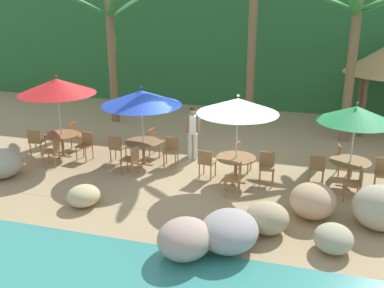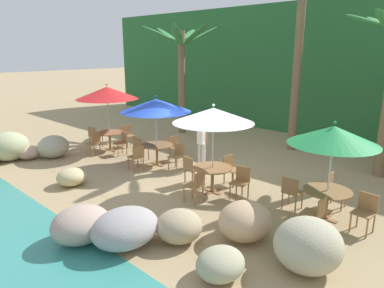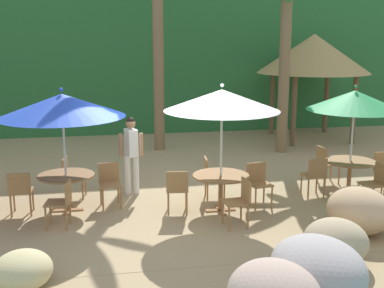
% 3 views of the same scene
% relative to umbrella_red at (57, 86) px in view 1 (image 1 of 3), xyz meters
% --- Properties ---
extents(ground_plane, '(120.00, 120.00, 0.00)m').
position_rel_umbrella_red_xyz_m(ground_plane, '(4.70, -0.18, -2.29)').
color(ground_plane, tan).
extents(terrace_deck, '(18.00, 5.20, 0.01)m').
position_rel_umbrella_red_xyz_m(terrace_deck, '(4.70, -0.18, -2.29)').
color(terrace_deck, tan).
rests_on(terrace_deck, ground).
extents(foliage_backdrop, '(28.00, 2.40, 6.00)m').
position_rel_umbrella_red_xyz_m(foliage_backdrop, '(4.70, 8.82, 0.71)').
color(foliage_backdrop, '#286633').
rests_on(foliage_backdrop, ground).
extents(rock_seawall, '(15.26, 3.68, 1.04)m').
position_rel_umbrella_red_xyz_m(rock_seawall, '(5.17, -3.00, -1.89)').
color(rock_seawall, tan).
rests_on(rock_seawall, ground).
extents(umbrella_red, '(2.38, 2.38, 2.64)m').
position_rel_umbrella_red_xyz_m(umbrella_red, '(0.00, 0.00, 0.00)').
color(umbrella_red, silver).
rests_on(umbrella_red, ground).
extents(dining_table_red, '(1.10, 1.10, 0.74)m').
position_rel_umbrella_red_xyz_m(dining_table_red, '(0.00, 0.00, -1.68)').
color(dining_table_red, olive).
rests_on(dining_table_red, ground).
extents(chair_red_seaward, '(0.48, 0.48, 0.87)m').
position_rel_umbrella_red_xyz_m(chair_red_seaward, '(0.85, -0.03, -1.78)').
color(chair_red_seaward, '#9E7042').
rests_on(chair_red_seaward, ground).
extents(chair_red_inland, '(0.47, 0.46, 0.87)m').
position_rel_umbrella_red_xyz_m(chair_red_inland, '(0.00, 0.85, -1.78)').
color(chair_red_inland, '#9E7042').
rests_on(chair_red_inland, ground).
extents(chair_red_left, '(0.47, 0.48, 0.87)m').
position_rel_umbrella_red_xyz_m(chair_red_left, '(-0.83, -0.20, -1.78)').
color(chair_red_left, '#9E7042').
rests_on(chair_red_left, ground).
extents(chair_red_right, '(0.48, 0.48, 0.87)m').
position_rel_umbrella_red_xyz_m(chair_red_right, '(0.21, -0.83, -1.78)').
color(chair_red_right, '#9E7042').
rests_on(chair_red_right, ground).
extents(umbrella_blue, '(2.38, 2.38, 2.43)m').
position_rel_umbrella_red_xyz_m(umbrella_blue, '(2.77, 0.05, -0.19)').
color(umbrella_blue, silver).
rests_on(umbrella_blue, ground).
extents(dining_table_blue, '(1.10, 1.10, 0.74)m').
position_rel_umbrella_red_xyz_m(dining_table_blue, '(2.77, 0.05, -1.68)').
color(dining_table_blue, olive).
rests_on(dining_table_blue, ground).
extents(chair_blue_seaward, '(0.47, 0.47, 0.87)m').
position_rel_umbrella_red_xyz_m(chair_blue_seaward, '(3.61, 0.24, -1.78)').
color(chair_blue_seaward, '#9E7042').
rests_on(chair_blue_seaward, ground).
extents(chair_blue_inland, '(0.48, 0.48, 0.87)m').
position_rel_umbrella_red_xyz_m(chair_blue_inland, '(2.80, 0.90, -1.78)').
color(chair_blue_inland, '#9E7042').
rests_on(chair_blue_inland, ground).
extents(chair_blue_left, '(0.42, 0.43, 0.87)m').
position_rel_umbrella_red_xyz_m(chair_blue_left, '(1.93, -0.05, -1.78)').
color(chair_blue_left, '#9E7042').
rests_on(chair_blue_left, ground).
extents(chair_blue_right, '(0.48, 0.47, 0.87)m').
position_rel_umbrella_red_xyz_m(chair_blue_right, '(2.76, -0.81, -1.78)').
color(chair_blue_right, '#9E7042').
rests_on(chair_blue_right, ground).
extents(umbrella_white, '(2.21, 2.21, 2.51)m').
position_rel_umbrella_red_xyz_m(umbrella_white, '(5.74, -0.49, -0.09)').
color(umbrella_white, silver).
rests_on(umbrella_white, ground).
extents(dining_table_white, '(1.10, 1.10, 0.74)m').
position_rel_umbrella_red_xyz_m(dining_table_white, '(5.74, -0.49, -1.68)').
color(dining_table_white, olive).
rests_on(dining_table_white, ground).
extents(chair_white_seaward, '(0.47, 0.48, 0.87)m').
position_rel_umbrella_red_xyz_m(chair_white_seaward, '(6.57, -0.28, -1.78)').
color(chair_white_seaward, '#9E7042').
rests_on(chair_white_seaward, ground).
extents(chair_white_inland, '(0.46, 0.46, 0.87)m').
position_rel_umbrella_red_xyz_m(chair_white_inland, '(5.73, 0.37, -1.78)').
color(chair_white_inland, '#9E7042').
rests_on(chair_white_inland, ground).
extents(chair_white_left, '(0.47, 0.48, 0.87)m').
position_rel_umbrella_red_xyz_m(chair_white_left, '(4.88, -0.46, -1.78)').
color(chair_white_left, '#9E7042').
rests_on(chair_white_left, ground).
extents(chair_white_right, '(0.46, 0.45, 0.87)m').
position_rel_umbrella_red_xyz_m(chair_white_right, '(5.90, -1.33, -1.78)').
color(chair_white_right, '#9E7042').
rests_on(chair_white_right, ground).
extents(umbrella_green, '(2.01, 2.01, 2.38)m').
position_rel_umbrella_red_xyz_m(umbrella_green, '(8.75, 0.08, -0.24)').
color(umbrella_green, silver).
rests_on(umbrella_green, ground).
extents(dining_table_green, '(1.10, 1.10, 0.74)m').
position_rel_umbrella_red_xyz_m(dining_table_green, '(8.75, 0.08, -1.68)').
color(dining_table_green, olive).
rests_on(dining_table_green, ground).
extents(chair_green_seaward, '(0.45, 0.46, 0.87)m').
position_rel_umbrella_red_xyz_m(chair_green_seaward, '(9.61, 0.10, -1.78)').
color(chair_green_seaward, '#9E7042').
rests_on(chair_green_seaward, ground).
extents(chair_green_inland, '(0.46, 0.46, 0.87)m').
position_rel_umbrella_red_xyz_m(chair_green_inland, '(8.58, 0.92, -1.78)').
color(chair_green_inland, '#9E7042').
rests_on(chair_green_inland, ground).
extents(chair_green_left, '(0.43, 0.44, 0.87)m').
position_rel_umbrella_red_xyz_m(chair_green_left, '(7.90, -0.03, -1.78)').
color(chair_green_left, '#9E7042').
rests_on(chair_green_left, ground).
extents(chair_green_right, '(0.45, 0.44, 0.87)m').
position_rel_umbrella_red_xyz_m(chair_green_right, '(8.88, -0.76, -1.78)').
color(chair_green_right, '#9E7042').
rests_on(chair_green_right, ground).
extents(palm_tree_nearest, '(3.59, 3.42, 4.98)m').
position_rel_umbrella_red_xyz_m(palm_tree_nearest, '(-0.12, 4.18, 1.16)').
color(palm_tree_nearest, brown).
rests_on(palm_tree_nearest, ground).
extents(palm_tree_second, '(2.88, 2.92, 6.92)m').
position_rel_umbrella_red_xyz_m(palm_tree_second, '(5.18, 5.11, 2.11)').
color(palm_tree_second, brown).
rests_on(palm_tree_second, ground).
extents(palm_tree_third, '(2.90, 2.97, 4.98)m').
position_rel_umbrella_red_xyz_m(palm_tree_third, '(8.75, 4.17, 1.20)').
color(palm_tree_third, brown).
rests_on(palm_tree_third, ground).
extents(waiter_in_white, '(0.52, 0.38, 1.70)m').
position_rel_umbrella_red_xyz_m(waiter_in_white, '(4.09, 0.89, -1.30)').
color(waiter_in_white, white).
rests_on(waiter_in_white, ground).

